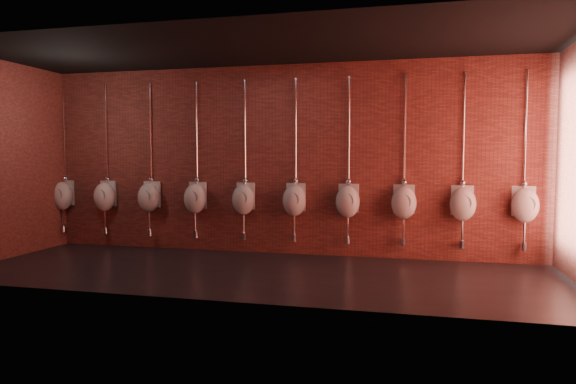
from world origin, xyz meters
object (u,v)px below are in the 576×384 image
Objects in this scene: urinal_2 at (149,197)px; urinal_8 at (463,203)px; urinal_3 at (195,198)px; urinal_1 at (105,196)px; urinal_0 at (63,195)px; urinal_4 at (244,199)px; urinal_5 at (294,200)px; urinal_7 at (404,202)px; urinal_9 at (525,204)px; urinal_6 at (348,201)px.

urinal_2 is 1.00× the size of urinal_8.
urinal_1 is at bearing 180.00° from urinal_3.
urinal_0 is 2.67m from urinal_3.
urinal_8 is at bearing 0.00° from urinal_4.
urinal_2 is at bearing 0.00° from urinal_1.
urinal_2 is 1.00× the size of urinal_5.
urinal_3 and urinal_7 have the same top height.
urinal_3 is (2.67, 0.00, 0.00)m from urinal_0.
urinal_9 is (1.78, 0.00, 0.00)m from urinal_7.
urinal_0 is 4.46m from urinal_5.
urinal_4 is at bearing 0.00° from urinal_3.
urinal_0 is 1.00× the size of urinal_4.
urinal_2 is 6.24m from urinal_9.
urinal_9 is at bearing 0.00° from urinal_4.
urinal_7 is 1.00× the size of urinal_9.
urinal_2 is 1.00× the size of urinal_3.
urinal_0 is 1.00× the size of urinal_5.
urinal_2 and urinal_5 have the same top height.
urinal_0 is at bearing 180.00° from urinal_1.
urinal_2 is 0.89m from urinal_3.
urinal_8 is (6.24, 0.00, 0.00)m from urinal_1.
urinal_8 is at bearing 0.00° from urinal_6.
urinal_4 and urinal_8 have the same top height.
urinal_4 is 2.67m from urinal_7.
urinal_2 is at bearing 180.00° from urinal_4.
urinal_1 is 1.78m from urinal_3.
urinal_4 is 1.00× the size of urinal_7.
urinal_3 is at bearing 0.00° from urinal_2.
urinal_5 is 3.57m from urinal_9.
urinal_2 and urinal_4 have the same top height.
urinal_1 and urinal_9 have the same top height.
urinal_0 is 1.00× the size of urinal_3.
urinal_9 is (4.46, 0.00, 0.00)m from urinal_4.
urinal_1 is 1.00× the size of urinal_4.
urinal_0 is 1.00× the size of urinal_2.
urinal_6 is 0.89m from urinal_7.
urinal_1 is at bearing 180.00° from urinal_5.
urinal_3 is 0.89m from urinal_4.
urinal_5 is at bearing 180.00° from urinal_6.
urinal_2 is 1.78m from urinal_4.
urinal_0 is 1.00× the size of urinal_8.
urinal_3 is at bearing 0.00° from urinal_0.
urinal_1 is 1.00× the size of urinal_5.
urinal_4 is 1.00× the size of urinal_9.
urinal_6 is (4.46, 0.00, 0.00)m from urinal_1.
urinal_4 is (2.67, 0.00, 0.00)m from urinal_1.
urinal_9 is (2.67, 0.00, 0.00)m from urinal_6.
urinal_9 is (3.57, 0.00, 0.00)m from urinal_5.
urinal_5 is at bearing 180.00° from urinal_9.
urinal_6 is at bearing 0.00° from urinal_4.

